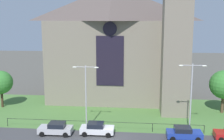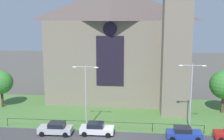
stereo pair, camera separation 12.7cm
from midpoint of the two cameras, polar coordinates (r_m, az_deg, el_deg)
The scene contains 11 objects.
ground at distance 44.34m, azimuth 0.79°, elevation -8.45°, with size 160.00×160.00×0.00m, color #56544C.
grass_verge at distance 42.46m, azimuth 0.56°, elevation -9.31°, with size 120.00×20.00×0.01m, color #517F3D.
church_building at distance 49.45m, azimuth 1.05°, elevation 5.70°, with size 23.20×16.20×26.00m.
iron_railing at distance 37.12m, azimuth -2.05°, elevation -10.72°, with size 25.99×0.07×1.13m.
tree_left_far at distance 48.90m, azimuth -21.79°, elevation -2.38°, with size 3.81×3.81×6.07m.
tree_right_far at distance 45.82m, azimuth 21.78°, elevation -2.79°, with size 4.35×4.35×6.65m.
streetlamp_near at distance 36.00m, azimuth -5.46°, elevation -3.99°, with size 3.37×0.26×8.54m.
streetlamp_far at distance 35.89m, azimuth 15.79°, elevation -4.02°, with size 3.37×0.26×8.96m.
parked_car_silver at distance 36.58m, azimuth -11.47°, elevation -11.61°, with size 4.24×2.09×1.51m.
parked_car_white at distance 35.89m, azimuth -3.21°, elevation -11.85°, with size 4.22×2.06×1.51m.
parked_car_blue at distance 35.63m, azimuth 14.32°, elevation -12.35°, with size 4.25×2.12×1.51m.
Camera 1 is at (3.40, -31.82, 14.33)m, focal length 44.85 mm.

